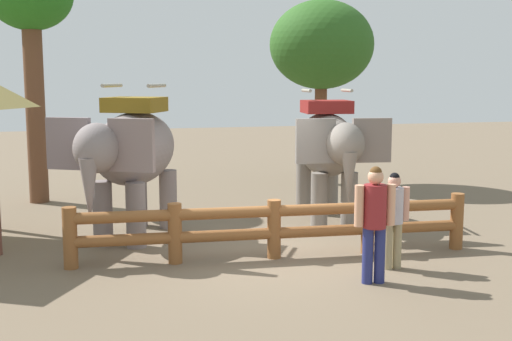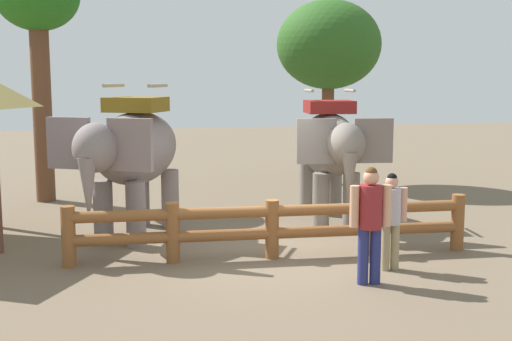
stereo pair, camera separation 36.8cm
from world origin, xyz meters
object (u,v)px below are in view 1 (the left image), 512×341
object	(u,v)px
elephant_near_left	(131,153)
elephant_center	(328,148)
log_fence	(274,225)
tree_back_center	(322,46)
tourist_woman_in_black	(394,213)
tree_far_left	(31,9)
tourist_man_in_blue	(375,216)

from	to	relation	value
elephant_near_left	elephant_center	size ratio (longest dim) A/B	1.03
log_fence	tree_back_center	bearing A→B (deg)	64.25
elephant_near_left	log_fence	bearing A→B (deg)	-41.87
elephant_center	tree_back_center	size ratio (longest dim) A/B	0.64
elephant_center	tree_back_center	bearing A→B (deg)	71.58
log_fence	tree_back_center	distance (m)	9.10
elephant_near_left	tourist_woman_in_black	world-z (taller)	elephant_near_left
elephant_near_left	elephant_center	world-z (taller)	elephant_near_left
elephant_center	tourist_woman_in_black	bearing A→B (deg)	-93.68
log_fence	tree_far_left	distance (m)	8.99
tourist_man_in_blue	tree_back_center	distance (m)	10.15
tourist_woman_in_black	tourist_man_in_blue	xyz separation A→B (m)	(-0.64, -0.64, 0.12)
tourist_man_in_blue	tree_back_center	size ratio (longest dim) A/B	0.34
log_fence	elephant_near_left	world-z (taller)	elephant_near_left
log_fence	tree_far_left	world-z (taller)	tree_far_left
tree_far_left	tree_back_center	world-z (taller)	tree_far_left
tourist_woman_in_black	tree_far_left	size ratio (longest dim) A/B	0.27
elephant_center	log_fence	bearing A→B (deg)	-127.96
elephant_near_left	tree_far_left	size ratio (longest dim) A/B	0.59
tree_far_left	tree_back_center	bearing A→B (deg)	6.82
tourist_man_in_blue	tree_back_center	bearing A→B (deg)	74.70
elephant_near_left	tourist_man_in_blue	xyz separation A→B (m)	(3.42, -3.85, -0.65)
tourist_woman_in_black	tree_far_left	world-z (taller)	tree_far_left
tourist_woman_in_black	tree_far_left	distance (m)	10.61
tourist_woman_in_black	log_fence	bearing A→B (deg)	146.91
log_fence	elephant_center	world-z (taller)	elephant_center
tourist_man_in_blue	tree_far_left	distance (m)	10.70
elephant_near_left	tree_back_center	bearing A→B (deg)	42.64
log_fence	tree_back_center	size ratio (longest dim) A/B	1.33
tree_back_center	tourist_man_in_blue	bearing A→B (deg)	-105.30
elephant_near_left	tree_back_center	size ratio (longest dim) A/B	0.66
elephant_center	tree_far_left	world-z (taller)	tree_far_left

